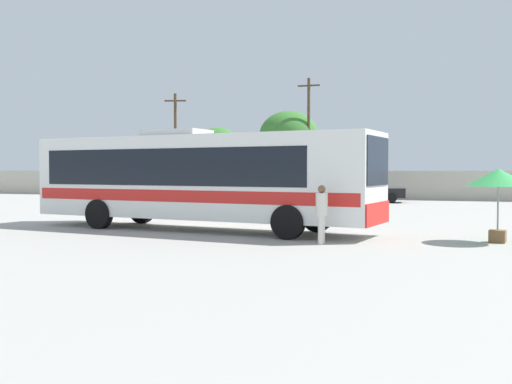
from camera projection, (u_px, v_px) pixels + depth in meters
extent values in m
plane|color=#A3A099|center=(265.00, 210.00, 30.92)|extent=(300.00, 300.00, 0.00)
cube|color=#B2AD9E|center=(323.00, 185.00, 43.88)|extent=(80.00, 0.30, 2.03)
cube|color=white|center=(200.00, 177.00, 20.64)|extent=(12.72, 4.24, 2.81)
cube|color=black|center=(185.00, 167.00, 20.91)|extent=(10.50, 3.96, 1.23)
cube|color=red|center=(200.00, 195.00, 20.66)|extent=(12.48, 4.23, 0.39)
cube|color=#19212D|center=(378.00, 161.00, 17.81)|extent=(0.35, 2.28, 1.46)
cube|color=red|center=(378.00, 214.00, 17.86)|extent=(0.40, 2.48, 0.67)
cube|color=#B2B2B2|center=(177.00, 134.00, 21.00)|extent=(2.37, 1.69, 0.24)
cylinder|color=black|center=(317.00, 217.00, 20.04)|extent=(1.07, 0.44, 1.04)
cylinder|color=black|center=(288.00, 222.00, 17.86)|extent=(1.07, 0.44, 1.04)
cylinder|color=black|center=(142.00, 210.00, 23.32)|extent=(1.07, 0.44, 1.04)
cylinder|color=black|center=(99.00, 214.00, 21.14)|extent=(1.07, 0.44, 1.04)
cylinder|color=silver|center=(322.00, 230.00, 16.79)|extent=(0.15, 0.15, 0.80)
cylinder|color=silver|center=(321.00, 230.00, 16.65)|extent=(0.15, 0.15, 0.80)
cylinder|color=silver|center=(322.00, 204.00, 16.69)|extent=(0.37, 0.37, 0.64)
sphere|color=brown|center=(322.00, 189.00, 16.68)|extent=(0.22, 0.22, 0.22)
cylinder|color=gray|center=(498.00, 207.00, 17.07)|extent=(0.05, 0.05, 2.07)
cone|color=green|center=(498.00, 177.00, 17.04)|extent=(1.82, 1.82, 0.50)
cube|color=brown|center=(497.00, 236.00, 17.10)|extent=(0.51, 0.51, 0.36)
cube|color=red|center=(116.00, 189.00, 45.34)|extent=(4.50, 1.90, 0.61)
cube|color=black|center=(118.00, 182.00, 45.25)|extent=(2.49, 1.71, 0.50)
cylinder|color=black|center=(93.00, 193.00, 44.93)|extent=(0.64, 0.23, 0.64)
cylinder|color=black|center=(106.00, 193.00, 46.61)|extent=(0.64, 0.23, 0.64)
cylinder|color=black|center=(126.00, 194.00, 44.10)|extent=(0.64, 0.23, 0.64)
cylinder|color=black|center=(138.00, 193.00, 45.78)|extent=(0.64, 0.23, 0.64)
cube|color=#B7BABF|center=(183.00, 190.00, 42.83)|extent=(4.44, 2.13, 0.67)
cube|color=black|center=(186.00, 182.00, 42.75)|extent=(2.49, 1.84, 0.54)
cylinder|color=black|center=(161.00, 195.00, 42.32)|extent=(0.66, 0.27, 0.64)
cylinder|color=black|center=(170.00, 194.00, 44.02)|extent=(0.66, 0.27, 0.64)
cylinder|color=black|center=(196.00, 195.00, 41.65)|extent=(0.66, 0.27, 0.64)
cylinder|color=black|center=(205.00, 194.00, 43.36)|extent=(0.66, 0.27, 0.64)
cube|color=slate|center=(266.00, 191.00, 41.63)|extent=(4.26, 2.12, 0.60)
cube|color=black|center=(269.00, 183.00, 41.56)|extent=(2.40, 1.83, 0.49)
cylinder|color=black|center=(245.00, 196.00, 41.10)|extent=(0.66, 0.27, 0.64)
cylinder|color=black|center=(251.00, 195.00, 42.81)|extent=(0.66, 0.27, 0.64)
cylinder|color=black|center=(281.00, 196.00, 40.47)|extent=(0.66, 0.27, 0.64)
cylinder|color=black|center=(286.00, 195.00, 42.17)|extent=(0.66, 0.27, 0.64)
cube|color=black|center=(370.00, 193.00, 38.66)|extent=(4.58, 2.09, 0.60)
cube|color=black|center=(367.00, 184.00, 38.69)|extent=(2.56, 1.82, 0.49)
cylinder|color=black|center=(393.00, 197.00, 39.16)|extent=(0.65, 0.26, 0.64)
cylinder|color=black|center=(392.00, 198.00, 37.46)|extent=(0.65, 0.26, 0.64)
cylinder|color=black|center=(350.00, 196.00, 39.88)|extent=(0.65, 0.26, 0.64)
cylinder|color=black|center=(347.00, 198.00, 38.17)|extent=(0.65, 0.26, 0.64)
cylinder|color=#4C3823|center=(175.00, 144.00, 49.80)|extent=(0.24, 0.24, 8.45)
cube|color=#473321|center=(175.00, 101.00, 49.67)|extent=(1.77, 0.60, 0.12)
cylinder|color=#4C3823|center=(309.00, 137.00, 47.85)|extent=(0.24, 0.24, 9.44)
cube|color=#473321|center=(309.00, 86.00, 47.70)|extent=(1.80, 0.13, 0.12)
cylinder|color=brown|center=(218.00, 179.00, 52.66)|extent=(0.32, 0.32, 2.64)
ellipsoid|color=#38752D|center=(218.00, 147.00, 52.56)|extent=(4.11, 4.11, 3.49)
cylinder|color=brown|center=(289.00, 176.00, 49.71)|extent=(0.32, 0.32, 3.18)
ellipsoid|color=#38752D|center=(289.00, 136.00, 49.59)|extent=(4.92, 4.92, 4.19)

